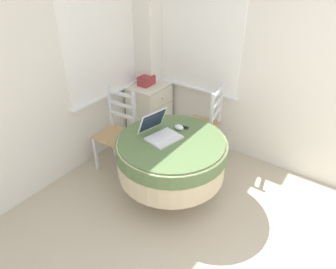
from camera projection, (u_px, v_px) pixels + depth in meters
corner_room_shell at (171, 73)px, 2.95m from camera, size 4.39×4.69×2.55m
round_dining_table at (171, 154)px, 3.03m from camera, size 1.11×1.11×0.73m
laptop at (160, 132)px, 2.97m from camera, size 0.38×0.40×0.25m
computer_mouse at (179, 127)px, 3.10m from camera, size 0.07×0.10×0.05m
cell_phone at (183, 127)px, 3.14m from camera, size 0.08×0.12×0.01m
dining_chair_near_back_window at (117, 133)px, 3.53m from camera, size 0.40×0.43×0.99m
dining_chair_near_right_window at (205, 126)px, 3.68m from camera, size 0.48×0.45×0.99m
corner_cabinet at (150, 110)px, 4.23m from camera, size 0.55×0.46×0.77m
storage_box at (146, 80)px, 3.99m from camera, size 0.21×0.16×0.12m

